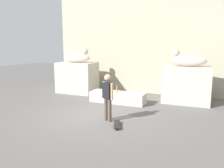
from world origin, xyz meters
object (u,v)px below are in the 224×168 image
at_px(statue_reclining_left, 77,57).
at_px(statue_reclining_right, 187,60).
at_px(bottle_orange, 117,89).
at_px(skateboard, 117,125).
at_px(skater, 108,95).
at_px(bottle_brown, 106,87).

bearing_deg(statue_reclining_left, statue_reclining_right, -0.72).
xyz_separation_m(statue_reclining_left, bottle_orange, (2.88, -1.28, -1.34)).
relative_size(statue_reclining_right, skateboard, 2.01).
distance_m(statue_reclining_left, statue_reclining_right, 5.82).
bearing_deg(statue_reclining_left, skater, -47.63).
xyz_separation_m(statue_reclining_right, skater, (-2.27, -3.80, -1.06)).
bearing_deg(bottle_orange, skateboard, -67.85).
height_order(skater, bottle_orange, skater).
height_order(statue_reclining_right, skater, statue_reclining_right).
distance_m(statue_reclining_left, bottle_brown, 2.74).
relative_size(statue_reclining_left, skater, 0.96).
distance_m(statue_reclining_right, skater, 4.55).
relative_size(skateboard, bottle_brown, 2.82).
bearing_deg(statue_reclining_right, statue_reclining_left, -4.96).
bearing_deg(bottle_orange, statue_reclining_right, 23.56).
bearing_deg(bottle_brown, skateboard, -59.40).
bearing_deg(skateboard, bottle_brown, 8.94).
height_order(statue_reclining_left, bottle_brown, statue_reclining_left).
height_order(statue_reclining_right, skateboard, statue_reclining_right).
relative_size(skater, bottle_brown, 5.77).
bearing_deg(bottle_brown, skater, -63.82).
distance_m(statue_reclining_left, skateboard, 6.16).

